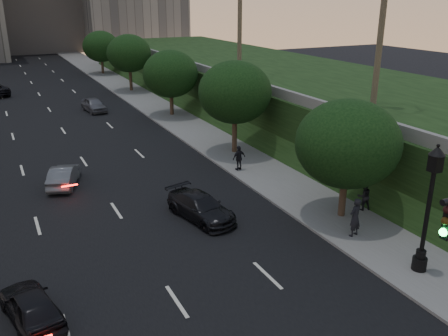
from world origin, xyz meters
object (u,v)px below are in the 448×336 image
sedan_near_left (31,306)px  pedestrian_a (355,217)px  sedan_near_right (201,207)px  pedestrian_b (364,196)px  sedan_far_right (94,105)px  sedan_mid_left (64,176)px  street_lamp (427,215)px  pedestrian_c (239,158)px

sedan_near_left → pedestrian_a: pedestrian_a is taller
sedan_near_left → pedestrian_a: size_ratio=1.95×
sedan_near_right → pedestrian_b: pedestrian_b is taller
sedan_near_left → pedestrian_b: bearing=174.3°
sedan_near_left → sedan_far_right: sedan_far_right is taller
sedan_mid_left → pedestrian_a: bearing=150.6°
sedan_mid_left → pedestrian_b: pedestrian_b is taller
street_lamp → sedan_near_left: size_ratio=1.51×
sedan_near_left → sedan_far_right: (8.92, 31.94, 0.06)m
street_lamp → sedan_mid_left: size_ratio=1.46×
sedan_near_right → sedan_far_right: sedan_far_right is taller
street_lamp → sedan_far_right: size_ratio=1.38×
pedestrian_a → pedestrian_c: size_ratio=1.17×
sedan_mid_left → pedestrian_c: (10.63, -2.63, 0.33)m
sedan_mid_left → pedestrian_b: (13.65, -11.00, 0.29)m
sedan_mid_left → street_lamp: bearing=145.0°
sedan_near_right → pedestrian_b: (8.05, -3.12, 0.28)m
sedan_mid_left → pedestrian_b: size_ratio=2.48×
sedan_near_left → sedan_near_right: 9.97m
sedan_near_left → sedan_near_right: (8.68, 4.91, 0.01)m
pedestrian_a → pedestrian_b: size_ratio=1.23×
sedan_near_left → pedestrian_b: pedestrian_b is taller
sedan_near_right → street_lamp: bearing=-67.8°
pedestrian_a → sedan_far_right: bearing=-95.1°
sedan_near_right → pedestrian_a: pedestrian_a is taller
street_lamp → pedestrian_a: (-0.43, 3.53, -1.53)m
sedan_near_left → pedestrian_b: 16.83m
pedestrian_b → pedestrian_c: size_ratio=0.95×
street_lamp → sedan_near_left: 15.35m
street_lamp → sedan_near_right: bearing=124.8°
pedestrian_a → pedestrian_b: (2.43, 2.07, -0.18)m
street_lamp → sedan_near_right: size_ratio=1.26×
sedan_far_right → pedestrian_b: pedestrian_b is taller
pedestrian_a → pedestrian_b: bearing=-154.1°
sedan_far_right → pedestrian_b: bearing=-82.6°
street_lamp → pedestrian_b: (1.99, 5.61, -1.71)m
sedan_near_left → pedestrian_a: bearing=167.1°
pedestrian_b → street_lamp: bearing=84.2°
sedan_far_right → pedestrian_b: size_ratio=2.61×
pedestrian_b → sedan_near_right: bearing=-7.4°
street_lamp → sedan_far_right: 36.28m
sedan_near_left → pedestrian_c: bearing=-155.3°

